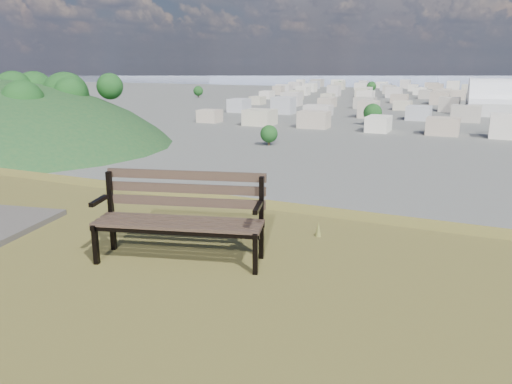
% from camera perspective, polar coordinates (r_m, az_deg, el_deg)
% --- Properties ---
extents(park_bench, '(1.88, 1.03, 0.94)m').
position_cam_1_polar(park_bench, '(5.43, -8.56, -2.25)').
color(park_bench, '#403025').
rests_on(park_bench, hilltop_mesa).
extents(city_blocks, '(395.00, 361.00, 7.00)m').
position_cam_1_polar(city_blocks, '(397.60, 24.06, 10.01)').
color(city_blocks, beige).
rests_on(city_blocks, ground).
extents(city_trees, '(406.52, 387.20, 9.98)m').
position_cam_1_polar(city_trees, '(323.65, 19.13, 9.92)').
color(city_trees, '#382B1C').
rests_on(city_trees, ground).
extents(bay_water, '(2400.00, 700.00, 0.12)m').
position_cam_1_polar(bay_water, '(902.85, 24.57, 11.65)').
color(bay_water, '#808CA3').
rests_on(bay_water, ground).
extents(far_hills, '(2050.00, 340.00, 60.00)m').
position_cam_1_polar(far_hills, '(1406.87, 22.31, 13.53)').
color(far_hills, '#9EA8C4').
rests_on(far_hills, ground).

